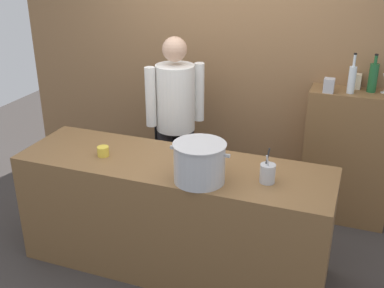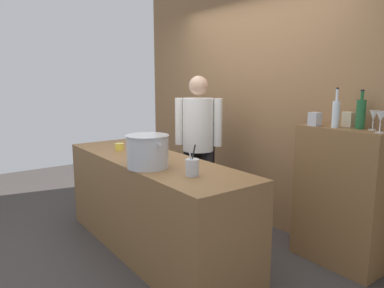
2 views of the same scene
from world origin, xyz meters
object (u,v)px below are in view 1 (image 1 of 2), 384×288
wine_bottle_clear (352,79)px  butter_jar (103,151)px  spice_tin_silver (329,85)px  utensil_crock (268,173)px  wine_bottle_green (373,77)px  spice_tin_cream (356,81)px  stockpot_large (199,162)px  chef (175,115)px

wine_bottle_clear → butter_jar: bearing=-144.2°
butter_jar → spice_tin_silver: size_ratio=0.74×
utensil_crock → wine_bottle_clear: wine_bottle_clear is taller
butter_jar → wine_bottle_green: bearing=35.4°
wine_bottle_green → spice_tin_cream: (-0.13, 0.06, -0.06)m
spice_tin_silver → stockpot_large: bearing=-118.0°
spice_tin_cream → stockpot_large: bearing=-120.8°
spice_tin_cream → spice_tin_silver: spice_tin_cream is taller
wine_bottle_green → wine_bottle_clear: bearing=-148.6°
spice_tin_silver → utensil_crock: bearing=-102.4°
butter_jar → wine_bottle_green: wine_bottle_green is taller
utensil_crock → wine_bottle_green: 1.46m
chef → utensil_crock: (1.00, -0.82, 0.00)m
chef → spice_tin_silver: 1.33m
spice_tin_cream → spice_tin_silver: (-0.20, -0.20, -0.00)m
butter_jar → wine_bottle_green: size_ratio=0.28×
stockpot_large → spice_tin_cream: spice_tin_cream is taller
butter_jar → spice_tin_silver: spice_tin_silver is taller
utensil_crock → spice_tin_silver: 1.21m
butter_jar → wine_bottle_clear: wine_bottle_clear is taller
butter_jar → spice_tin_cream: bearing=38.7°
wine_bottle_clear → spice_tin_cream: wine_bottle_clear is taller
stockpot_large → utensil_crock: bearing=18.1°
chef → wine_bottle_clear: chef is taller
butter_jar → stockpot_large: bearing=-8.6°
butter_jar → wine_bottle_clear: bearing=35.8°
wine_bottle_clear → spice_tin_cream: size_ratio=2.66×
spice_tin_cream → butter_jar: bearing=-141.3°
stockpot_large → butter_jar: stockpot_large is taller
butter_jar → spice_tin_cream: 2.20m
chef → butter_jar: bearing=34.8°
chef → stockpot_large: (0.57, -0.96, 0.07)m
utensil_crock → chef: bearing=140.6°
wine_bottle_green → butter_jar: bearing=-144.6°
spice_tin_silver → butter_jar: bearing=-142.1°
wine_bottle_clear → spice_tin_silver: 0.19m
utensil_crock → butter_jar: (-1.24, -0.02, -0.03)m
chef → stockpot_large: bearing=81.4°
wine_bottle_green → spice_tin_cream: 0.16m
chef → spice_tin_cream: (1.46, 0.52, 0.32)m
utensil_crock → spice_tin_cream: 1.45m
stockpot_large → chef: bearing=120.6°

